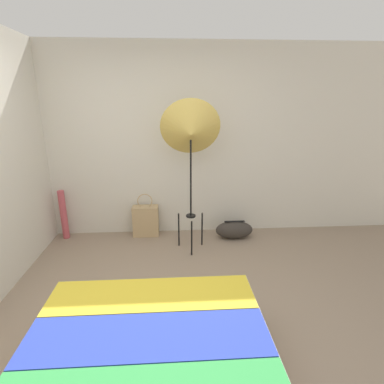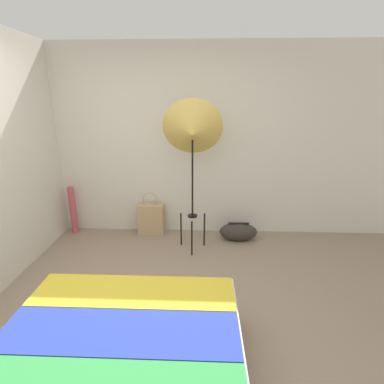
{
  "view_description": "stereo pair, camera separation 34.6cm",
  "coord_description": "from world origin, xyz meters",
  "px_view_note": "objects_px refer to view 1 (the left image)",
  "views": [
    {
      "loc": [
        0.22,
        -2.07,
        1.89
      ],
      "look_at": [
        0.43,
        1.27,
        0.84
      ],
      "focal_mm": 28.0,
      "sensor_mm": 36.0,
      "label": 1
    },
    {
      "loc": [
        0.56,
        -2.08,
        1.89
      ],
      "look_at": [
        0.43,
        1.27,
        0.84
      ],
      "focal_mm": 28.0,
      "sensor_mm": 36.0,
      "label": 2
    }
  ],
  "objects_px": {
    "photo_umbrella": "(191,132)",
    "duffel_bag": "(234,230)",
    "paper_roll": "(64,215)",
    "tote_bag": "(146,221)"
  },
  "relations": [
    {
      "from": "photo_umbrella",
      "to": "tote_bag",
      "type": "xyz_separation_m",
      "value": [
        -0.62,
        0.44,
        -1.29
      ]
    },
    {
      "from": "photo_umbrella",
      "to": "paper_roll",
      "type": "bearing_deg",
      "value": 166.27
    },
    {
      "from": "duffel_bag",
      "to": "paper_roll",
      "type": "xyz_separation_m",
      "value": [
        -2.37,
        0.16,
        0.22
      ]
    },
    {
      "from": "photo_umbrella",
      "to": "paper_roll",
      "type": "xyz_separation_m",
      "value": [
        -1.74,
        0.43,
        -1.17
      ]
    },
    {
      "from": "photo_umbrella",
      "to": "tote_bag",
      "type": "distance_m",
      "value": 1.5
    },
    {
      "from": "photo_umbrella",
      "to": "duffel_bag",
      "type": "height_order",
      "value": "photo_umbrella"
    },
    {
      "from": "tote_bag",
      "to": "photo_umbrella",
      "type": "bearing_deg",
      "value": -35.69
    },
    {
      "from": "tote_bag",
      "to": "paper_roll",
      "type": "distance_m",
      "value": 1.13
    },
    {
      "from": "duffel_bag",
      "to": "paper_roll",
      "type": "bearing_deg",
      "value": 176.16
    },
    {
      "from": "tote_bag",
      "to": "paper_roll",
      "type": "relative_size",
      "value": 0.9
    }
  ]
}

